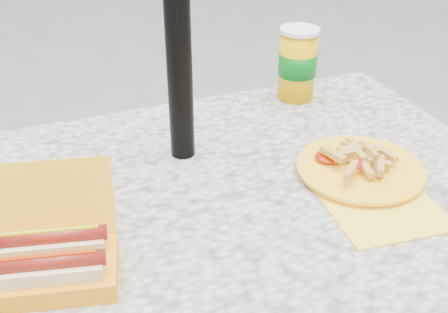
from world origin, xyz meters
name	(u,v)px	position (x,y,z in m)	size (l,w,h in m)	color
picnic_table	(210,239)	(0.00, 0.00, 0.64)	(1.20, 0.80, 0.75)	beige
hotdog_box	(52,260)	(-0.30, -0.12, 0.78)	(0.23, 0.21, 0.15)	yellow
fries_plate	(361,170)	(0.30, -0.05, 0.76)	(0.26, 0.34, 0.05)	yellow
soda_cup	(298,64)	(0.35, 0.32, 0.84)	(0.10, 0.10, 0.18)	#EBAB00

